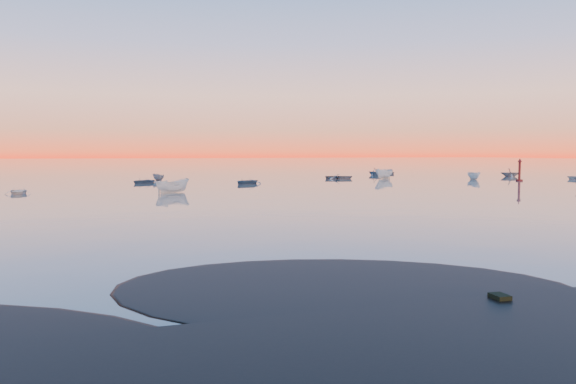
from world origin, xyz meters
name	(u,v)px	position (x,y,z in m)	size (l,w,h in m)	color
ground	(165,173)	(0.00, 100.00, 0.00)	(600.00, 600.00, 0.00)	slate
mud_lobes	(489,278)	(0.00, -1.00, 0.01)	(140.00, 6.00, 0.07)	black
moored_fleet	(205,186)	(0.00, 53.00, 0.00)	(124.00, 58.00, 1.20)	silver
boat_near_center	(173,193)	(-5.23, 41.57, 0.00)	(4.05, 1.71, 1.40)	silver
channel_marker	(519,172)	(44.98, 50.11, 1.33)	(0.95, 0.95, 3.37)	#4B1011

